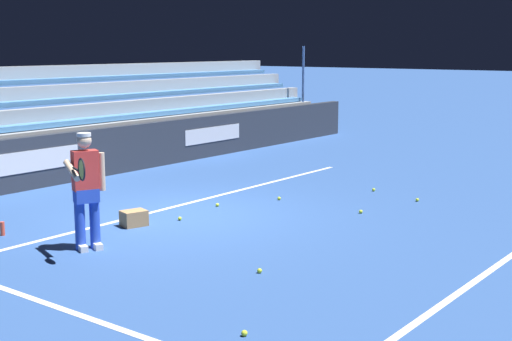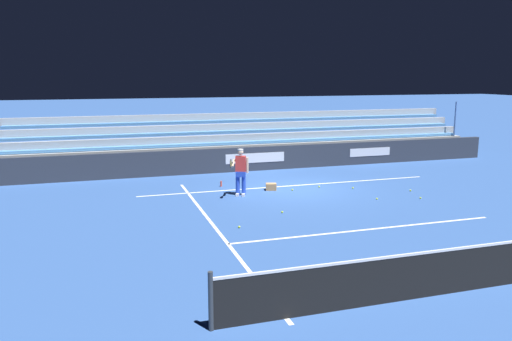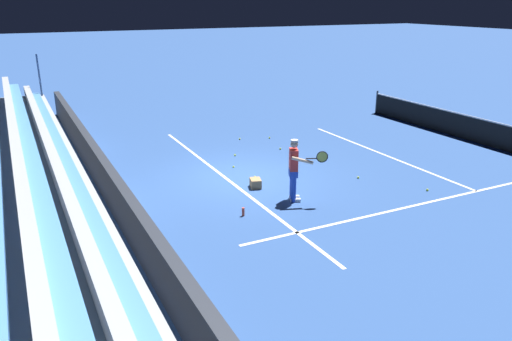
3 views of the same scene
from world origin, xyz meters
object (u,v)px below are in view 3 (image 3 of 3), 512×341
Objects in this scene: tennis_ball_far_left at (280,149)px; tennis_net at (469,127)px; tennis_ball_stray_back at (234,167)px; tennis_ball_on_baseline at (255,177)px; tennis_ball_far_right at (358,177)px; water_bottle at (243,212)px; tennis_player at (294,169)px; tennis_ball_toward_net at (427,190)px; tennis_ball_near_player at (240,139)px; tennis_ball_by_box at (235,155)px; ball_box_cardboard at (256,183)px; tennis_ball_midcourt at (270,138)px.

tennis_ball_far_left is 0.01× the size of tennis_net.
tennis_ball_stray_back is 1.22m from tennis_ball_on_baseline.
tennis_ball_far_right is 0.30× the size of water_bottle.
tennis_player is 4.05m from tennis_ball_toward_net.
tennis_ball_far_right is (5.70, 1.38, 0.00)m from tennis_ball_near_player.
tennis_ball_toward_net is 1.00× the size of tennis_ball_near_player.
tennis_ball_near_player is (-1.90, -0.76, 0.00)m from tennis_ball_far_left.
tennis_ball_by_box is at bearing -147.50° from tennis_ball_toward_net.
tennis_ball_stray_back is at bearing -171.37° from tennis_ball_on_baseline.
tennis_ball_near_player and tennis_ball_far_right have the same top height.
tennis_ball_stray_back is at bearing 175.27° from ball_box_cardboard.
tennis_ball_far_left is at bearing 21.81° from tennis_ball_near_player.
water_bottle is 0.02× the size of tennis_net.
tennis_ball_far_left is 1.00× the size of tennis_ball_midcourt.
ball_box_cardboard is at bearing 144.67° from water_bottle.
tennis_ball_toward_net is at bearing 18.57° from tennis_ball_near_player.
tennis_ball_far_right is (0.73, 3.17, -0.10)m from ball_box_cardboard.
tennis_ball_by_box is at bearing -103.18° from tennis_net.
tennis_ball_far_left is at bearing -13.62° from tennis_ball_midcourt.
tennis_ball_far_left is at bearing 141.82° from water_bottle.
tennis_ball_on_baseline is (3.88, -2.58, 0.00)m from tennis_ball_midcourt.
tennis_ball_far_left is at bearing 140.35° from ball_box_cardboard.
tennis_ball_stray_back is 3.86m from water_bottle.
tennis_net reaches higher than tennis_ball_near_player.
tennis_ball_midcourt is 5.35m from tennis_ball_far_right.
ball_box_cardboard reaches higher than tennis_ball_near_player.
tennis_ball_stray_back is at bearing -174.32° from tennis_player.
tennis_net is at bearing 122.17° from tennis_ball_toward_net.
tennis_ball_stray_back is 0.01× the size of tennis_net.
ball_box_cardboard is at bearing -24.98° from tennis_ball_on_baseline.
tennis_ball_toward_net is 0.01× the size of tennis_net.
tennis_net reaches higher than tennis_ball_stray_back.
tennis_ball_far_left is 1.00× the size of tennis_ball_on_baseline.
tennis_player reaches higher than tennis_ball_near_player.
tennis_ball_far_right is at bearing 77.00° from ball_box_cardboard.
tennis_player is at bearing 100.83° from water_bottle.
tennis_ball_near_player is (-7.45, -2.50, 0.00)m from tennis_ball_toward_net.
tennis_ball_toward_net is 7.21m from tennis_ball_midcourt.
tennis_player reaches higher than tennis_ball_toward_net.
tennis_ball_midcourt is at bearing 147.65° from ball_box_cardboard.
ball_box_cardboard reaches higher than water_bottle.
tennis_player reaches higher than tennis_ball_far_left.
tennis_ball_midcourt is 1.19m from tennis_ball_near_player.
tennis_ball_near_player is (-0.36, -1.13, 0.00)m from tennis_ball_midcourt.
ball_box_cardboard reaches higher than tennis_ball_on_baseline.
tennis_player reaches higher than tennis_net.
tennis_ball_midcourt is at bearing 146.84° from water_bottle.
water_bottle is (6.65, -2.98, 0.08)m from tennis_ball_near_player.
tennis_player is at bearing -106.35° from tennis_ball_toward_net.
tennis_player reaches higher than tennis_ball_midcourt.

